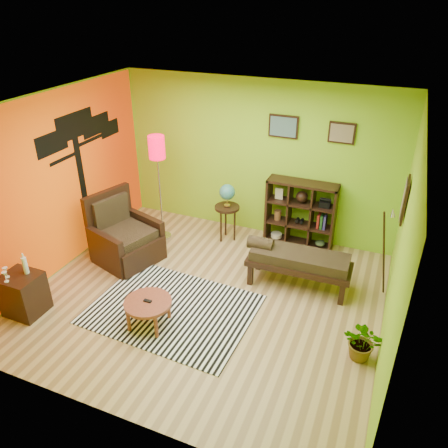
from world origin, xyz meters
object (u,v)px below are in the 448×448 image
at_px(cube_shelf, 301,214).
at_px(potted_plant, 363,345).
at_px(coffee_table, 148,305).
at_px(bench, 296,260).
at_px(side_cabinet, 24,294).
at_px(floor_lamp, 157,157).
at_px(armchair, 124,240).
at_px(globe_table, 227,198).

relative_size(cube_shelf, potted_plant, 2.28).
bearing_deg(coffee_table, bench, 45.80).
height_order(side_cabinet, floor_lamp, floor_lamp).
height_order(cube_shelf, bench, cube_shelf).
bearing_deg(bench, potted_plant, -45.62).
relative_size(side_cabinet, cube_shelf, 0.77).
relative_size(armchair, globe_table, 1.09).
relative_size(coffee_table, globe_table, 0.59).
xyz_separation_m(floor_lamp, cube_shelf, (2.38, 0.70, -0.95)).
bearing_deg(coffee_table, armchair, 133.65).
bearing_deg(side_cabinet, coffee_table, 13.64).
height_order(armchair, floor_lamp, floor_lamp).
xyz_separation_m(side_cabinet, globe_table, (1.86, 2.98, 0.51)).
xyz_separation_m(side_cabinet, cube_shelf, (3.11, 3.30, 0.29)).
bearing_deg(armchair, floor_lamp, 74.74).
height_order(globe_table, bench, globe_table).
height_order(cube_shelf, potted_plant, cube_shelf).
height_order(side_cabinet, globe_table, globe_table).
bearing_deg(cube_shelf, bench, -79.02).
distance_m(bench, potted_plant, 1.66).
bearing_deg(globe_table, armchair, -137.56).
xyz_separation_m(coffee_table, cube_shelf, (1.36, 2.88, 0.26)).
height_order(armchair, bench, armchair).
bearing_deg(coffee_table, cube_shelf, 64.66).
xyz_separation_m(side_cabinet, bench, (3.35, 2.07, 0.15)).
height_order(bench, potted_plant, bench).
relative_size(side_cabinet, globe_table, 0.86).
relative_size(side_cabinet, potted_plant, 1.76).
bearing_deg(globe_table, coffee_table, -92.37).
height_order(floor_lamp, bench, floor_lamp).
relative_size(coffee_table, cube_shelf, 0.53).
distance_m(globe_table, bench, 1.78).
relative_size(globe_table, potted_plant, 2.05).
bearing_deg(bench, coffee_table, -134.20).
relative_size(globe_table, cube_shelf, 0.90).
distance_m(globe_table, cube_shelf, 1.32).
distance_m(armchair, side_cabinet, 1.81).
distance_m(side_cabinet, potted_plant, 4.59).
relative_size(coffee_table, armchair, 0.54).
xyz_separation_m(side_cabinet, potted_plant, (4.50, 0.90, -0.11)).
bearing_deg(potted_plant, bench, 134.38).
height_order(armchair, potted_plant, armchair).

